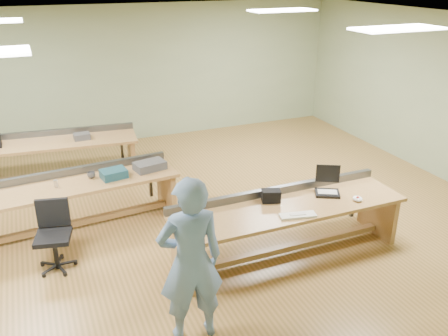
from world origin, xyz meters
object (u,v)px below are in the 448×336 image
Objects in this scene: task_chair at (55,244)px; drinks_can at (56,184)px; workbench_mid at (79,193)px; workbench_front at (288,217)px; camera_bag at (271,196)px; workbench_back at (51,151)px; parts_bin_teal at (114,174)px; mug at (91,175)px; laptop_base at (327,193)px; parts_bin_grey at (150,166)px; person at (191,261)px.

task_chair is 8.48× the size of drinks_can.
task_chair reaches higher than workbench_mid.
workbench_front is 12.97× the size of camera_bag.
parts_bin_teal reaches higher than workbench_back.
workbench_mid is 27.36× the size of drinks_can.
task_chair is (-0.19, -3.02, -0.22)m from workbench_back.
mug is at bearing 139.92° from workbench_front.
camera_bag is 2.29× the size of drinks_can.
drinks_can reaches higher than laptop_base.
camera_bag reaches higher than workbench_mid.
workbench_mid is 24.58× the size of mug.
mug is 0.54m from drinks_can.
drinks_can is (-1.42, -0.11, -0.01)m from parts_bin_grey.
person is 3.00m from mug.
workbench_back is 2.13m from drinks_can.
parts_bin_teal is 0.59m from parts_bin_grey.
laptop_base is at bearing -33.12° from parts_bin_teal.
parts_bin_grey is (1.57, 1.02, 0.47)m from task_chair.
parts_bin_teal is at bearing 158.00° from camera_bag.
workbench_mid is 2.06m from workbench_back.
parts_bin_teal is 0.79× the size of parts_bin_grey.
workbench_back is 4.56m from camera_bag.
parts_bin_grey is 1.43m from drinks_can.
task_chair is at bearing -87.63° from workbench_back.
laptop_base is at bearing -151.04° from person.
task_chair is (-0.45, -0.97, -0.22)m from workbench_mid.
laptop_base is 0.89× the size of parts_bin_teal.
task_chair is 1.32m from mug.
drinks_can is at bearing 93.85° from task_chair.
laptop_base is (2.40, 1.08, -0.17)m from person.
laptop_base is at bearing -42.08° from workbench_back.
task_chair reaches higher than workbench_front.
workbench_front is 3.51× the size of task_chair.
parts_bin_teal is at bearing -170.21° from parts_bin_grey.
workbench_mid is at bearing -177.77° from parts_bin_grey.
camera_bag is 2.93m from task_chair.
mug is at bearing 14.58° from drinks_can.
person is 15.42× the size of mug.
laptop_base is 1.33× the size of camera_bag.
mug is at bearing 70.38° from task_chair.
workbench_front is 1.02× the size of workbench_back.
parts_bin_grey is at bearing -91.60° from person.
workbench_front is at bearing -42.09° from parts_bin_teal.
camera_bag is at bearing -159.20° from laptop_base.
task_chair is 1.03m from drinks_can.
person is at bearing -79.24° from workbench_mid.
camera_bag is at bearing -40.15° from workbench_mid.
workbench_back is 3.45× the size of task_chair.
workbench_back is at bearing 99.29° from task_chair.
person reaches higher than task_chair.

